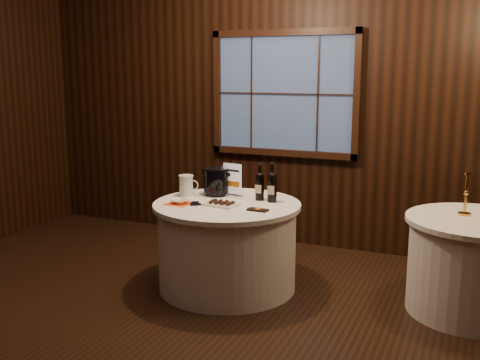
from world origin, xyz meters
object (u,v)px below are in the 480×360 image
at_px(glass_pitcher, 186,186).
at_px(port_bottle_left, 260,184).
at_px(cracker_bowl, 180,201).
at_px(main_table, 227,245).
at_px(port_bottle_right, 272,185).
at_px(chocolate_plate, 222,204).
at_px(ice_bucket, 216,181).
at_px(grape_bunch, 195,204).
at_px(chocolate_box, 258,210).
at_px(sign_stand, 233,185).
at_px(brass_candlestick, 465,200).
at_px(side_table, 474,266).

bearing_deg(glass_pitcher, port_bottle_left, -14.22).
relative_size(port_bottle_left, cracker_bowl, 2.29).
relative_size(main_table, port_bottle_right, 3.69).
relative_size(chocolate_plate, cracker_bowl, 2.15).
xyz_separation_m(ice_bucket, cracker_bowl, (-0.14, -0.43, -0.11)).
distance_m(port_bottle_right, grape_bunch, 0.69).
height_order(main_table, grape_bunch, grape_bunch).
distance_m(port_bottle_left, port_bottle_right, 0.13).
bearing_deg(chocolate_box, sign_stand, 139.50).
relative_size(sign_stand, port_bottle_right, 0.90).
relative_size(port_bottle_left, ice_bucket, 1.29).
height_order(grape_bunch, brass_candlestick, brass_candlestick).
distance_m(sign_stand, ice_bucket, 0.16).
bearing_deg(chocolate_plate, chocolate_box, -6.59).
xyz_separation_m(port_bottle_right, cracker_bowl, (-0.70, -0.39, -0.13)).
bearing_deg(sign_stand, brass_candlestick, 13.75).
bearing_deg(brass_candlestick, sign_stand, -176.29).
xyz_separation_m(grape_bunch, brass_candlestick, (2.11, 0.58, 0.11)).
relative_size(main_table, cracker_bowl, 8.92).
distance_m(port_bottle_right, cracker_bowl, 0.81).
bearing_deg(brass_candlestick, ice_bucket, -176.18).
distance_m(main_table, port_bottle_left, 0.61).
bearing_deg(sign_stand, ice_bucket, -164.78).
distance_m(chocolate_plate, glass_pitcher, 0.50).
height_order(ice_bucket, grape_bunch, ice_bucket).
xyz_separation_m(chocolate_box, brass_candlestick, (1.55, 0.53, 0.12)).
bearing_deg(glass_pitcher, chocolate_box, -41.51).
relative_size(port_bottle_right, grape_bunch, 2.30).
distance_m(port_bottle_left, chocolate_box, 0.41).
relative_size(chocolate_box, glass_pitcher, 0.88).
relative_size(main_table, brass_candlestick, 3.65).
relative_size(side_table, chocolate_plate, 3.50).
height_order(port_bottle_left, brass_candlestick, brass_candlestick).
height_order(main_table, ice_bucket, ice_bucket).
bearing_deg(sign_stand, main_table, -67.35).
xyz_separation_m(sign_stand, brass_candlestick, (1.96, 0.13, 0.02)).
xyz_separation_m(chocolate_box, grape_bunch, (-0.55, -0.05, 0.01)).
distance_m(port_bottle_left, grape_bunch, 0.61).
bearing_deg(cracker_bowl, chocolate_box, 3.60).
xyz_separation_m(ice_bucket, chocolate_plate, (0.22, -0.34, -0.12)).
bearing_deg(sign_stand, port_bottle_left, 2.95).
height_order(port_bottle_left, ice_bucket, port_bottle_left).
distance_m(chocolate_box, glass_pitcher, 0.84).
bearing_deg(chocolate_plate, main_table, 90.47).
xyz_separation_m(chocolate_plate, brass_candlestick, (1.90, 0.49, 0.11)).
height_order(ice_bucket, glass_pitcher, ice_bucket).
bearing_deg(port_bottle_left, side_table, 2.58).
xyz_separation_m(port_bottle_left, grape_bunch, (-0.42, -0.42, -0.13)).
bearing_deg(cracker_bowl, grape_bunch, -3.57).
distance_m(main_table, chocolate_box, 0.54).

